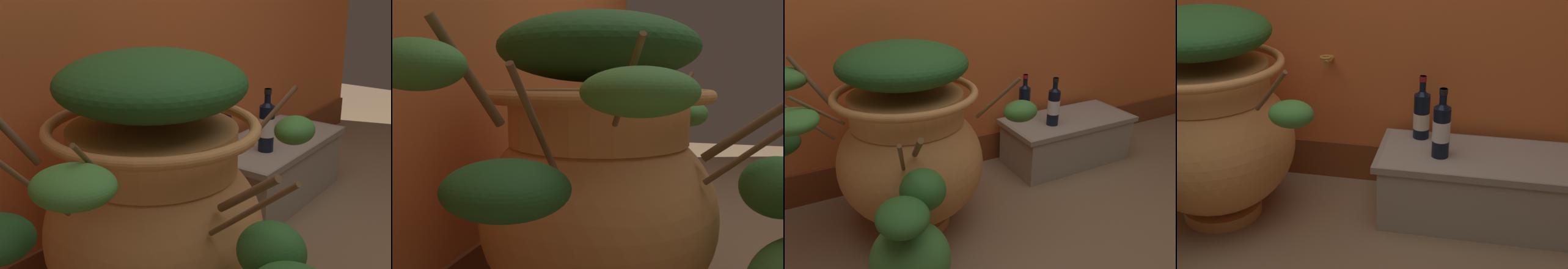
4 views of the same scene
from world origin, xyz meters
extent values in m
cube|color=brown|center=(0.00, 1.10, 0.10)|extent=(4.40, 0.02, 0.19)
cylinder|color=#B28433|center=(0.00, 1.05, 0.63)|extent=(0.02, 0.10, 0.02)
torus|color=#B28433|center=(0.00, 1.00, 0.66)|extent=(0.06, 0.06, 0.01)
ellipsoid|color=#D68E4C|center=(-0.42, 0.67, 0.36)|extent=(0.70, 0.70, 0.61)
cylinder|color=#D68E4C|center=(-0.42, 0.67, 0.64)|extent=(0.52, 0.52, 0.14)
torus|color=#D68E4C|center=(-0.42, 0.67, 0.70)|extent=(0.65, 0.65, 0.04)
cylinder|color=brown|center=(-0.05, 0.47, 0.68)|extent=(0.18, 0.12, 0.20)
ellipsoid|color=#428438|center=(0.04, 0.42, 0.62)|extent=(0.16, 0.13, 0.10)
cylinder|color=brown|center=(-0.79, 0.85, 0.76)|extent=(0.16, 0.09, 0.24)
ellipsoid|color=#428438|center=(-0.88, 0.89, 0.77)|extent=(0.19, 0.18, 0.10)
cylinder|color=brown|center=(-0.49, 0.28, 0.62)|extent=(0.05, 0.19, 0.16)
ellipsoid|color=#2D6628|center=(-0.51, 0.20, 0.49)|extent=(0.17, 0.18, 0.15)
cylinder|color=brown|center=(-0.57, 0.23, 0.62)|extent=(0.09, 0.28, 0.25)
cylinder|color=brown|center=(-0.79, 0.51, 0.73)|extent=(0.18, 0.09, 0.18)
ellipsoid|color=#428438|center=(-0.88, 0.47, 0.72)|extent=(0.18, 0.19, 0.08)
cylinder|color=brown|center=(-0.84, 0.67, 0.66)|extent=(0.21, 0.02, 0.23)
ellipsoid|color=#235623|center=(-0.96, 0.67, 0.57)|extent=(0.19, 0.21, 0.09)
ellipsoid|color=#235623|center=(-0.42, 0.67, 0.84)|extent=(0.57, 0.57, 0.19)
cube|color=#9E9384|center=(0.71, 0.85, 0.16)|extent=(0.82, 0.38, 0.31)
cube|color=gray|center=(0.71, 0.85, 0.30)|extent=(0.87, 0.41, 0.03)
cylinder|color=black|center=(0.45, 0.98, 0.42)|extent=(0.07, 0.07, 0.21)
cone|color=black|center=(0.45, 0.98, 0.53)|extent=(0.07, 0.07, 0.04)
cylinder|color=black|center=(0.45, 0.98, 0.56)|extent=(0.03, 0.03, 0.09)
cylinder|color=maroon|center=(0.45, 0.98, 0.60)|extent=(0.03, 0.03, 0.02)
cylinder|color=beige|center=(0.45, 0.98, 0.40)|extent=(0.07, 0.07, 0.08)
cylinder|color=black|center=(0.55, 0.81, 0.42)|extent=(0.07, 0.07, 0.22)
cone|color=black|center=(0.55, 0.81, 0.55)|extent=(0.07, 0.07, 0.04)
cylinder|color=black|center=(0.55, 0.81, 0.58)|extent=(0.03, 0.03, 0.08)
cylinder|color=black|center=(0.55, 0.81, 0.60)|extent=(0.04, 0.04, 0.02)
cylinder|color=silver|center=(0.55, 0.81, 0.43)|extent=(0.08, 0.08, 0.09)
camera|label=1|loc=(-1.52, -0.33, 1.17)|focal=47.74mm
camera|label=2|loc=(-1.49, 0.38, 0.74)|focal=35.36mm
camera|label=3|loc=(-0.82, -0.87, 1.21)|focal=33.23mm
camera|label=4|loc=(0.65, -1.18, 1.32)|focal=47.60mm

